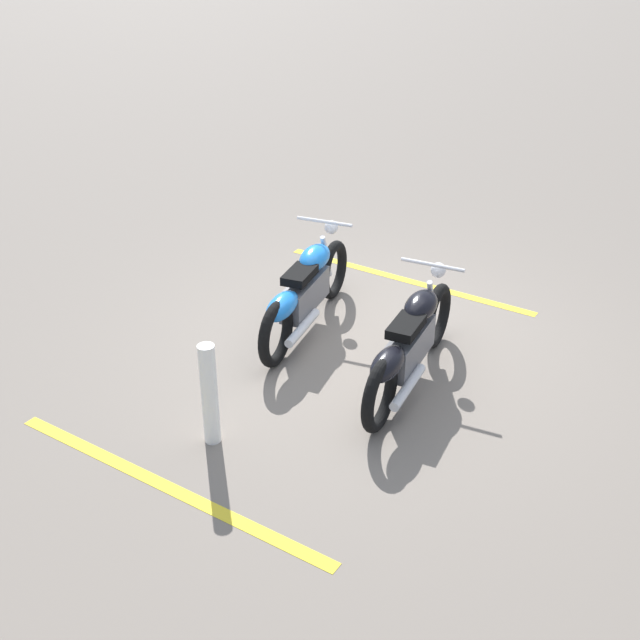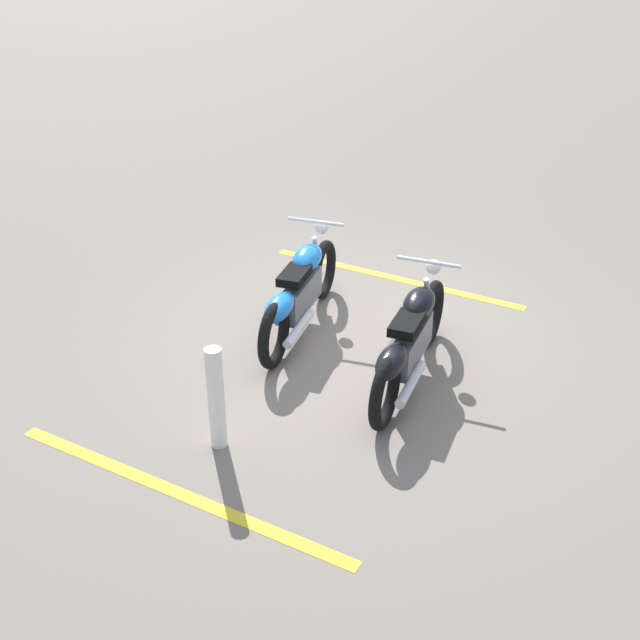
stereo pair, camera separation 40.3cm
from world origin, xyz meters
name	(u,v)px [view 2 (the right image)]	position (x,y,z in m)	size (l,w,h in m)	color
ground_plane	(365,341)	(0.00, 0.00, 0.00)	(60.00, 60.00, 0.00)	slate
motorcycle_bright_foreground	(299,291)	(0.18, -0.69, 0.46)	(2.19, 0.80, 1.04)	black
motorcycle_dark_foreground	(410,341)	(0.47, 0.73, 0.46)	(2.21, 0.73, 1.04)	black
bollard_post	(216,398)	(2.17, -0.18, 0.47)	(0.14, 0.14, 0.94)	white
parking_stripe_near	(394,278)	(-1.49, -0.44, 0.00)	(3.20, 0.12, 0.01)	yellow
parking_stripe_mid	(176,492)	(2.82, -0.09, 0.00)	(3.20, 0.12, 0.01)	yellow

